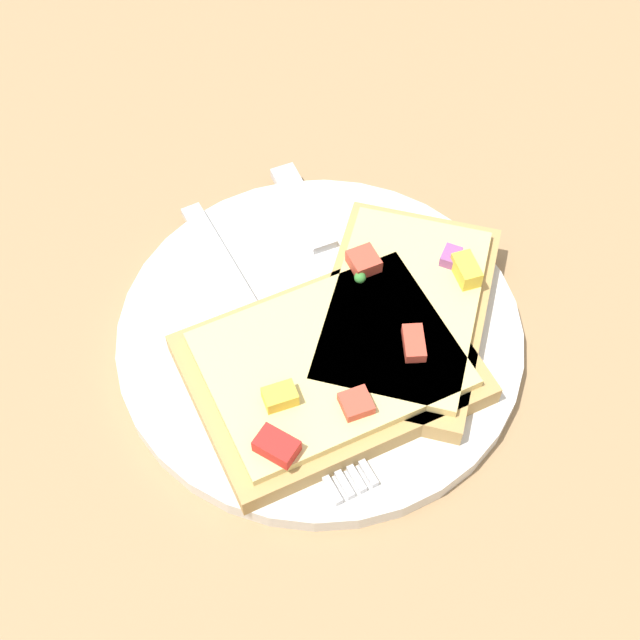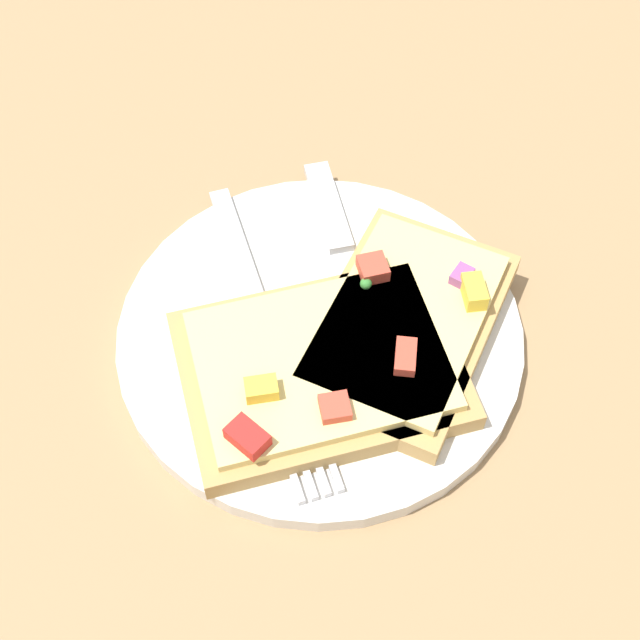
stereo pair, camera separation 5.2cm
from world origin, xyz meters
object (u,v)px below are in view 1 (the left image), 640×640
(knife, at_px, (330,258))
(plate, at_px, (320,335))
(fork, at_px, (275,353))
(pizza_slice_main, at_px, (330,367))
(pizza_slice_corner, at_px, (404,311))

(knife, bearing_deg, plate, -30.30)
(fork, bearing_deg, pizza_slice_main, 37.89)
(plate, xyz_separation_m, fork, (-0.02, 0.03, 0.01))
(pizza_slice_main, bearing_deg, pizza_slice_corner, 16.31)
(plate, height_order, pizza_slice_main, pizza_slice_main)
(pizza_slice_main, xyz_separation_m, pizza_slice_corner, (0.04, -0.04, 0.00))
(pizza_slice_main, bearing_deg, plate, 74.44)
(pizza_slice_main, distance_m, pizza_slice_corner, 0.06)
(plate, relative_size, pizza_slice_corner, 1.48)
(plate, bearing_deg, pizza_slice_main, -168.46)
(pizza_slice_corner, bearing_deg, fork, -57.36)
(fork, bearing_deg, plate, 96.44)
(knife, height_order, pizza_slice_main, pizza_slice_main)
(plate, distance_m, pizza_slice_corner, 0.05)
(fork, bearing_deg, pizza_slice_corner, 80.34)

